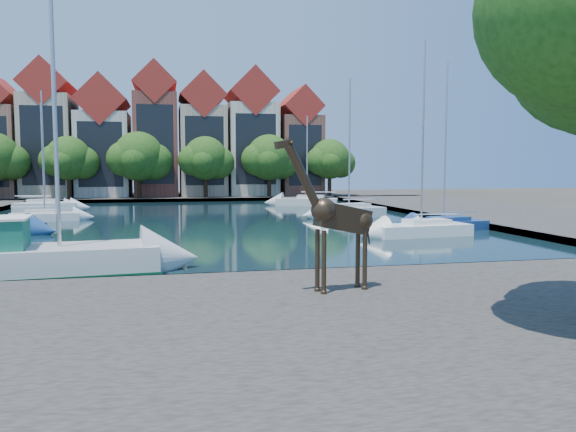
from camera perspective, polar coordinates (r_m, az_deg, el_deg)
name	(u,v)px	position (r m, az deg, el deg)	size (l,w,h in m)	color
ground	(248,285)	(20.39, -4.13, -6.97)	(160.00, 160.00, 0.00)	#38332B
water_basin	(204,221)	(44.04, -8.56, -0.51)	(38.00, 50.00, 0.08)	black
near_quay	(289,334)	(13.64, 0.13, -11.94)	(50.00, 14.00, 0.50)	#48443E
far_quay	(188,197)	(75.90, -10.14, 1.92)	(60.00, 16.00, 0.50)	#48443E
right_quay	(493,213)	(51.99, 20.11, 0.31)	(14.00, 52.00, 0.50)	#48443E
townhouse_west_mid	(50,135)	(77.16, -23.06, 7.58)	(5.94, 9.18, 16.79)	tan
townhouse_west_inner	(104,143)	(76.19, -18.19, 7.10)	(6.43, 9.18, 15.15)	beige
townhouse_center	(156,135)	(75.86, -13.28, 8.00)	(5.44, 9.18, 16.93)	brown
townhouse_east_inner	(202,141)	(75.97, -8.70, 7.59)	(5.94, 9.18, 15.79)	tan
townhouse_east_mid	(251,138)	(76.67, -3.81, 7.89)	(6.43, 9.18, 16.65)	beige
townhouse_east_end	(298,146)	(77.85, 0.97, 7.12)	(5.44, 9.18, 14.43)	brown
far_tree_west	(69,160)	(71.12, -21.34, 5.34)	(6.76, 5.20, 7.36)	#332114
far_tree_mid_west	(139,158)	(70.32, -14.85, 5.70)	(7.80, 6.00, 8.00)	#332114
far_tree_mid_east	(206,160)	(70.42, -8.31, 5.68)	(7.02, 5.40, 7.52)	#332114
far_tree_east	(270,159)	(71.42, -1.86, 5.81)	(7.54, 5.80, 7.84)	#332114
far_tree_far_east	(330,160)	(73.29, 4.33, 5.65)	(6.76, 5.20, 7.36)	#332114
giraffe_statue	(336,218)	(16.78, 4.88, -0.17)	(3.14, 1.05, 4.51)	#322619
motorsailer	(18,253)	(23.57, -25.73, -3.45)	(9.86, 3.73, 11.46)	silver
sailboat_left_c	(45,215)	(47.14, -23.47, 0.13)	(5.20, 2.35, 9.00)	silver
sailboat_left_d	(45,204)	(57.55, -23.42, 1.10)	(5.67, 2.31, 11.20)	white
sailboat_left_e	(44,203)	(61.39, -23.52, 1.20)	(4.74, 1.92, 9.68)	silver
sailboat_right_a	(421,227)	(34.71, 13.38, -1.06)	(6.16, 2.69, 11.53)	white
sailboat_right_b	(444,223)	(38.25, 15.54, -0.66)	(6.11, 3.00, 10.86)	navy
sailboat_right_c	(349,209)	(46.81, 6.21, 0.66)	(6.44, 3.56, 11.37)	silver
sailboat_right_d	(307,200)	(60.43, 1.94, 1.64)	(6.92, 4.43, 9.58)	silver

